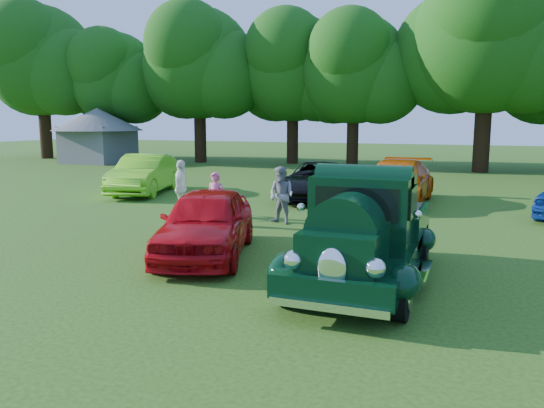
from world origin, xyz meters
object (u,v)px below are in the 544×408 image
(back_car_black, at_px, (318,181))
(spectator_grey, at_px, (281,195))
(gazebo, at_px, (98,129))
(back_car_lime, at_px, (145,174))
(spectator_white, at_px, (181,188))
(red_convertible, at_px, (206,222))
(spectator_pink, at_px, (216,199))
(back_car_orange, at_px, (397,182))
(hero_pickup, at_px, (365,236))

(back_car_black, bearing_deg, spectator_grey, -90.96)
(spectator_grey, relative_size, gazebo, 0.26)
(back_car_lime, xyz_separation_m, spectator_white, (4.12, -3.96, 0.08))
(back_car_black, height_order, gazebo, gazebo)
(red_convertible, relative_size, spectator_pink, 2.86)
(spectator_grey, relative_size, spectator_white, 0.95)
(back_car_lime, distance_m, spectator_pink, 7.78)
(back_car_black, height_order, spectator_grey, spectator_grey)
(red_convertible, xyz_separation_m, back_car_lime, (-7.31, 8.21, 0.05))
(back_car_orange, xyz_separation_m, spectator_grey, (-2.62, -5.11, 0.05))
(red_convertible, bearing_deg, gazebo, 116.62)
(back_car_black, distance_m, spectator_white, 5.88)
(spectator_white, height_order, gazebo, gazebo)
(back_car_black, bearing_deg, gazebo, 144.32)
(red_convertible, height_order, spectator_white, spectator_white)
(spectator_grey, distance_m, spectator_white, 3.48)
(spectator_grey, height_order, spectator_white, spectator_white)
(back_car_orange, height_order, spectator_pink, back_car_orange)
(hero_pickup, bearing_deg, spectator_grey, 125.55)
(hero_pickup, relative_size, spectator_white, 2.94)
(spectator_white, bearing_deg, gazebo, 27.56)
(back_car_lime, bearing_deg, spectator_pink, -56.60)
(hero_pickup, distance_m, red_convertible, 3.79)
(spectator_grey, bearing_deg, back_car_black, 111.54)
(spectator_pink, relative_size, spectator_white, 0.87)
(gazebo, bearing_deg, spectator_white, -44.75)
(back_car_lime, bearing_deg, red_convertible, -64.40)
(back_car_lime, height_order, spectator_pink, back_car_lime)
(red_convertible, distance_m, back_car_orange, 9.68)
(hero_pickup, bearing_deg, gazebo, 137.69)
(back_car_black, bearing_deg, spectator_white, -126.94)
(gazebo, bearing_deg, back_car_black, -30.28)
(spectator_grey, bearing_deg, red_convertible, -76.87)
(spectator_pink, relative_size, spectator_grey, 0.92)
(hero_pickup, relative_size, gazebo, 0.82)
(back_car_black, bearing_deg, hero_pickup, -74.30)
(hero_pickup, bearing_deg, spectator_pink, 143.08)
(red_convertible, distance_m, spectator_white, 5.31)
(back_car_orange, bearing_deg, back_car_lime, -172.57)
(gazebo, bearing_deg, back_car_lime, -45.03)
(back_car_black, bearing_deg, back_car_lime, -177.14)
(back_car_black, xyz_separation_m, spectator_pink, (-1.28, -6.10, 0.06))
(back_car_lime, height_order, gazebo, gazebo)
(hero_pickup, bearing_deg, red_convertible, 169.49)
(back_car_black, distance_m, spectator_pink, 6.24)
(back_car_orange, height_order, spectator_grey, spectator_grey)
(spectator_pink, bearing_deg, back_car_lime, 138.94)
(hero_pickup, height_order, spectator_grey, hero_pickup)
(hero_pickup, relative_size, spectator_pink, 3.36)
(spectator_white, bearing_deg, red_convertible, -160.82)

